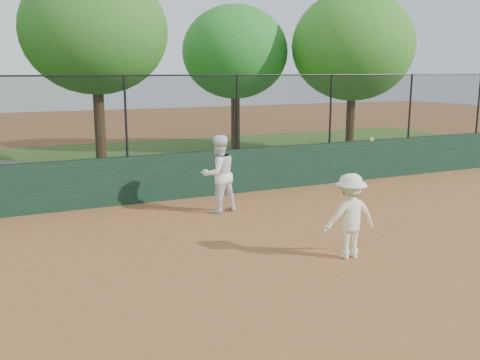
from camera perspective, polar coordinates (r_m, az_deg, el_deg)
name	(u,v)px	position (r m, az deg, el deg)	size (l,w,h in m)	color
ground	(253,285)	(8.53, 1.45, -11.10)	(80.00, 80.00, 0.00)	#9B5E32
back_wall	(148,179)	(13.77, -9.79, 0.14)	(26.00, 0.20, 1.20)	#183422
grass_strip	(103,165)	(19.63, -14.43, 1.56)	(36.00, 12.00, 0.01)	#315A1C
player_second	(219,174)	(12.53, -2.30, 0.65)	(0.89, 0.69, 1.83)	white
player_main	(350,216)	(9.68, 11.63, -3.77)	(1.04, 0.66, 2.17)	white
fence_assembly	(145,114)	(13.54, -10.14, 6.93)	(26.00, 0.06, 2.00)	black
tree_2	(95,31)	(18.43, -15.22, 15.06)	(4.71, 4.29, 6.59)	#4A311A
tree_3	(235,52)	(22.07, -0.51, 13.46)	(4.31, 3.92, 5.89)	#432916
tree_4	(353,46)	(22.26, 12.00, 13.79)	(4.99, 4.54, 6.41)	#452E18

